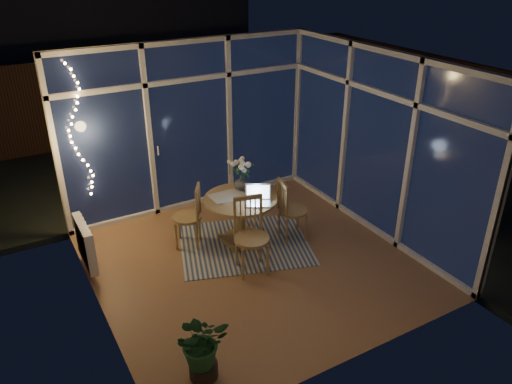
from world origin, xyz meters
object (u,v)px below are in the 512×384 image
laptop (258,195)px  potted_plant (202,346)px  chair_right (293,209)px  flower_vase (241,183)px  dining_table (241,220)px  chair_left (187,216)px  chair_front (252,237)px

laptop → potted_plant: bearing=-103.6°
chair_right → flower_vase: chair_right is taller
dining_table → chair_right: bearing=-22.3°
dining_table → flower_vase: flower_vase is taller
flower_vase → potted_plant: 2.79m
laptop → potted_plant: (-1.61, -1.74, -0.43)m
chair_left → dining_table: bearing=96.7°
chair_front → laptop: bearing=65.6°
laptop → flower_vase: bearing=118.6°
dining_table → potted_plant: 2.50m
chair_right → chair_left: bearing=77.8°
chair_right → flower_vase: 0.82m
laptop → flower_vase: 0.50m
chair_left → flower_vase: (0.81, -0.06, 0.34)m
dining_table → flower_vase: (0.13, 0.23, 0.45)m
flower_vase → chair_right: bearing=-43.1°
chair_right → dining_table: bearing=78.4°
chair_front → potted_plant: chair_front is taller
dining_table → potted_plant: size_ratio=1.33×
chair_left → laptop: laptop is taller
chair_left → chair_front: size_ratio=0.90×
laptop → potted_plant: laptop is taller
chair_right → chair_front: 0.99m
dining_table → flower_vase: bearing=60.0°
chair_left → flower_vase: 0.88m
laptop → dining_table: bearing=145.2°
chair_front → chair_right: bearing=38.9°
laptop → potted_plant: size_ratio=0.45×
laptop → chair_left: bearing=174.5°
laptop → chair_right: bearing=27.6°
dining_table → chair_left: bearing=156.5°
dining_table → laptop: size_ratio=2.93×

